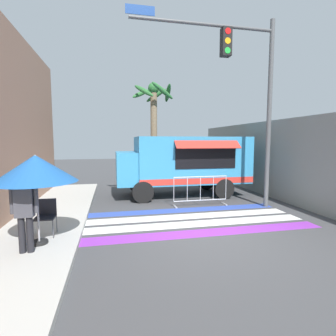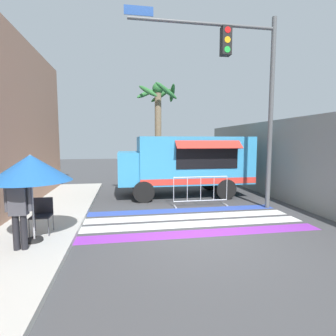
{
  "view_description": "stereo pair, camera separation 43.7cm",
  "coord_description": "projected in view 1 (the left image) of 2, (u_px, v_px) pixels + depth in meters",
  "views": [
    {
      "loc": [
        -2.43,
        -6.14,
        2.36
      ],
      "look_at": [
        -0.44,
        3.04,
        1.4
      ],
      "focal_mm": 28.0,
      "sensor_mm": 36.0,
      "label": 1
    },
    {
      "loc": [
        -2.0,
        -6.23,
        2.36
      ],
      "look_at": [
        -0.44,
        3.04,
        1.4
      ],
      "focal_mm": 28.0,
      "sensor_mm": 36.0,
      "label": 2
    }
  ],
  "objects": [
    {
      "name": "palm_tree",
      "position": [
        154.0,
        115.0,
        14.06
      ],
      "size": [
        2.29,
        2.34,
        5.48
      ],
      "color": "#7A664C",
      "rests_on": "ground_plane"
    },
    {
      "name": "vendor_person",
      "position": [
        25.0,
        210.0,
        5.21
      ],
      "size": [
        0.53,
        0.21,
        1.57
      ],
      "rotation": [
        0.0,
        0.0,
        0.29
      ],
      "color": "black",
      "rests_on": "sidewalk_left"
    },
    {
      "name": "ground_plane",
      "position": [
        210.0,
        234.0,
        6.73
      ],
      "size": [
        60.0,
        60.0,
        0.0
      ],
      "primitive_type": "plane",
      "color": "#424244"
    },
    {
      "name": "food_truck",
      "position": [
        181.0,
        161.0,
        11.35
      ],
      "size": [
        5.57,
        2.74,
        2.55
      ],
      "color": "#338CBF",
      "rests_on": "ground_plane"
    },
    {
      "name": "crosswalk_painted",
      "position": [
        195.0,
        220.0,
        7.91
      ],
      "size": [
        6.4,
        2.84,
        0.01
      ],
      "color": "purple",
      "rests_on": "ground_plane"
    },
    {
      "name": "patio_umbrella",
      "position": [
        36.0,
        169.0,
        5.58
      ],
      "size": [
        1.73,
        1.73,
        1.95
      ],
      "color": "black",
      "rests_on": "sidewalk_left"
    },
    {
      "name": "barricade_front",
      "position": [
        200.0,
        191.0,
        9.62
      ],
      "size": [
        2.04,
        0.44,
        1.09
      ],
      "color": "#B7BABF",
      "rests_on": "ground_plane"
    },
    {
      "name": "concrete_wall_right",
      "position": [
        283.0,
        160.0,
        10.37
      ],
      "size": [
        0.2,
        16.0,
        3.23
      ],
      "color": "gray",
      "rests_on": "ground_plane"
    },
    {
      "name": "traffic_signal_pole",
      "position": [
        244.0,
        79.0,
        8.87
      ],
      "size": [
        5.05,
        0.29,
        6.49
      ],
      "color": "#515456",
      "rests_on": "ground_plane"
    },
    {
      "name": "folding_chair",
      "position": [
        46.0,
        214.0,
        6.27
      ],
      "size": [
        0.45,
        0.45,
        0.85
      ],
      "rotation": [
        0.0,
        0.0,
        -0.19
      ],
      "color": "#4C4C51",
      "rests_on": "sidewalk_left"
    }
  ]
}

